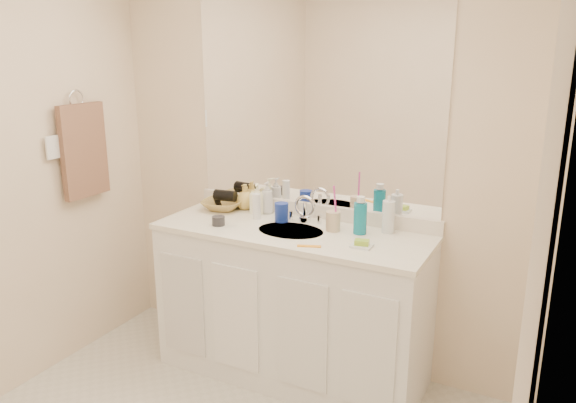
# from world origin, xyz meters

# --- Properties ---
(wall_back) EXTENTS (2.60, 0.02, 2.40)m
(wall_back) POSITION_xyz_m (0.00, 1.30, 1.20)
(wall_back) COLOR beige
(wall_back) RESTS_ON floor
(wall_right) EXTENTS (0.02, 2.60, 2.40)m
(wall_right) POSITION_xyz_m (1.30, 0.00, 1.20)
(wall_right) COLOR beige
(wall_right) RESTS_ON floor
(vanity_cabinet) EXTENTS (1.50, 0.55, 0.85)m
(vanity_cabinet) POSITION_xyz_m (0.00, 1.02, 0.42)
(vanity_cabinet) COLOR white
(vanity_cabinet) RESTS_ON floor
(countertop) EXTENTS (1.52, 0.57, 0.03)m
(countertop) POSITION_xyz_m (0.00, 1.02, 0.86)
(countertop) COLOR white
(countertop) RESTS_ON vanity_cabinet
(backsplash) EXTENTS (1.52, 0.03, 0.08)m
(backsplash) POSITION_xyz_m (0.00, 1.29, 0.92)
(backsplash) COLOR white
(backsplash) RESTS_ON countertop
(sink_basin) EXTENTS (0.37, 0.37, 0.02)m
(sink_basin) POSITION_xyz_m (0.00, 1.00, 0.87)
(sink_basin) COLOR #B3AD9D
(sink_basin) RESTS_ON countertop
(faucet) EXTENTS (0.02, 0.02, 0.11)m
(faucet) POSITION_xyz_m (0.00, 1.18, 0.94)
(faucet) COLOR silver
(faucet) RESTS_ON countertop
(mirror) EXTENTS (1.48, 0.01, 1.20)m
(mirror) POSITION_xyz_m (0.00, 1.29, 1.56)
(mirror) COLOR white
(mirror) RESTS_ON wall_back
(blue_mug) EXTENTS (0.10, 0.10, 0.11)m
(blue_mug) POSITION_xyz_m (-0.12, 1.13, 0.93)
(blue_mug) COLOR #162F9D
(blue_mug) RESTS_ON countertop
(tan_cup) EXTENTS (0.10, 0.10, 0.11)m
(tan_cup) POSITION_xyz_m (0.21, 1.11, 0.93)
(tan_cup) COLOR #C9AF8D
(tan_cup) RESTS_ON countertop
(toothbrush) EXTENTS (0.02, 0.04, 0.21)m
(toothbrush) POSITION_xyz_m (0.22, 1.11, 1.03)
(toothbrush) COLOR #DE3AA7
(toothbrush) RESTS_ON tan_cup
(mouthwash_bottle) EXTENTS (0.09, 0.09, 0.17)m
(mouthwash_bottle) POSITION_xyz_m (0.35, 1.13, 0.96)
(mouthwash_bottle) COLOR #0C7592
(mouthwash_bottle) RESTS_ON countertop
(clear_pump_bottle) EXTENTS (0.07, 0.07, 0.17)m
(clear_pump_bottle) POSITION_xyz_m (0.48, 1.21, 0.97)
(clear_pump_bottle) COLOR white
(clear_pump_bottle) RESTS_ON countertop
(soap_dish) EXTENTS (0.10, 0.08, 0.01)m
(soap_dish) POSITION_xyz_m (0.43, 0.93, 0.89)
(soap_dish) COLOR white
(soap_dish) RESTS_ON countertop
(green_soap) EXTENTS (0.08, 0.06, 0.03)m
(green_soap) POSITION_xyz_m (0.43, 0.93, 0.90)
(green_soap) COLOR #97C630
(green_soap) RESTS_ON soap_dish
(orange_comb) EXTENTS (0.12, 0.07, 0.00)m
(orange_comb) POSITION_xyz_m (0.20, 0.82, 0.88)
(orange_comb) COLOR orange
(orange_comb) RESTS_ON countertop
(dark_jar) EXTENTS (0.07, 0.07, 0.05)m
(dark_jar) POSITION_xyz_m (-0.40, 0.90, 0.91)
(dark_jar) COLOR #26262B
(dark_jar) RESTS_ON countertop
(extra_white_bottle) EXTENTS (0.06, 0.06, 0.15)m
(extra_white_bottle) POSITION_xyz_m (-0.27, 1.10, 0.95)
(extra_white_bottle) COLOR white
(extra_white_bottle) RESTS_ON countertop
(soap_bottle_white) EXTENTS (0.08, 0.08, 0.19)m
(soap_bottle_white) POSITION_xyz_m (-0.27, 1.23, 0.97)
(soap_bottle_white) COLOR silver
(soap_bottle_white) RESTS_ON countertop
(soap_bottle_cream) EXTENTS (0.11, 0.11, 0.18)m
(soap_bottle_cream) POSITION_xyz_m (-0.33, 1.21, 0.97)
(soap_bottle_cream) COLOR #FCFCCD
(soap_bottle_cream) RESTS_ON countertop
(soap_bottle_yellow) EXTENTS (0.14, 0.14, 0.15)m
(soap_bottle_yellow) POSITION_xyz_m (-0.44, 1.25, 0.96)
(soap_bottle_yellow) COLOR gold
(soap_bottle_yellow) RESTS_ON countertop
(wicker_basket) EXTENTS (0.28, 0.28, 0.06)m
(wicker_basket) POSITION_xyz_m (-0.55, 1.17, 0.91)
(wicker_basket) COLOR olive
(wicker_basket) RESTS_ON countertop
(hair_dryer) EXTENTS (0.14, 0.08, 0.07)m
(hair_dryer) POSITION_xyz_m (-0.53, 1.17, 0.97)
(hair_dryer) COLOR black
(hair_dryer) RESTS_ON wicker_basket
(towel_ring) EXTENTS (0.01, 0.11, 0.11)m
(towel_ring) POSITION_xyz_m (-1.27, 0.77, 1.55)
(towel_ring) COLOR silver
(towel_ring) RESTS_ON wall_left
(hand_towel) EXTENTS (0.04, 0.32, 0.55)m
(hand_towel) POSITION_xyz_m (-1.25, 0.77, 1.25)
(hand_towel) COLOR brown
(hand_towel) RESTS_ON towel_ring
(switch_plate) EXTENTS (0.01, 0.08, 0.13)m
(switch_plate) POSITION_xyz_m (-1.27, 0.57, 1.30)
(switch_plate) COLOR white
(switch_plate) RESTS_ON wall_left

